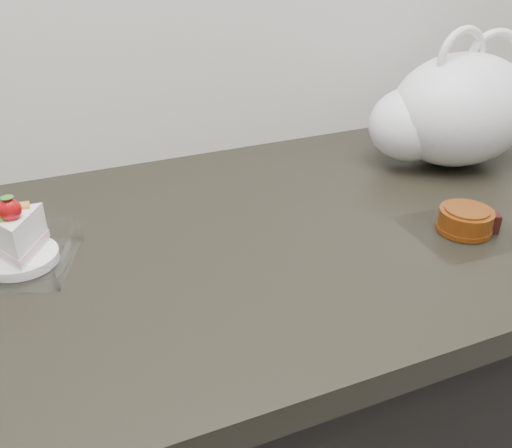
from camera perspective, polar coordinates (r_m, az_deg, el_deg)
cake_tray at (r=0.80m, az=-22.69°, el=-2.09°), size 0.17×0.17×0.10m
mooncake_wrap at (r=0.87m, az=20.25°, el=0.17°), size 0.16×0.15×0.04m
plastic_bag at (r=1.08m, az=18.92°, el=10.59°), size 0.30×0.22×0.24m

